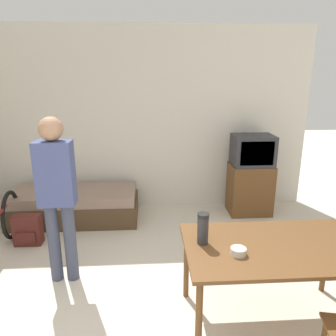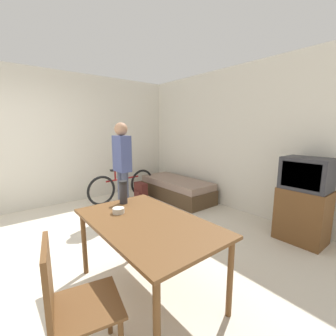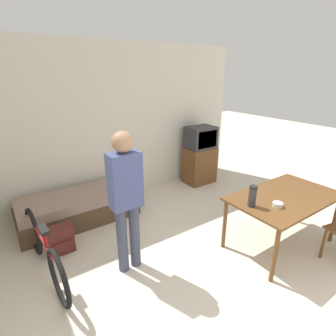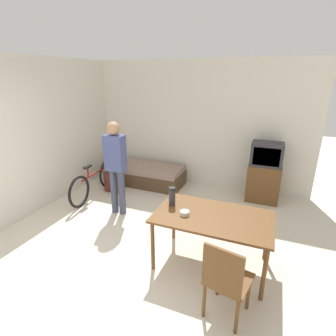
% 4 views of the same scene
% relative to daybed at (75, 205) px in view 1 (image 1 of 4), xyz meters
% --- Properties ---
extents(wall_back, '(5.25, 0.06, 2.70)m').
position_rel_daybed_xyz_m(wall_back, '(0.85, 0.49, 1.13)').
color(wall_back, silver).
rests_on(wall_back, ground_plane).
extents(daybed, '(1.77, 0.76, 0.45)m').
position_rel_daybed_xyz_m(daybed, '(0.00, 0.00, 0.00)').
color(daybed, '#4C3823').
rests_on(daybed, ground_plane).
extents(tv, '(0.61, 0.45, 1.19)m').
position_rel_daybed_xyz_m(tv, '(2.56, 0.10, 0.36)').
color(tv, brown).
rests_on(tv, ground_plane).
extents(dining_table, '(1.45, 0.87, 0.73)m').
position_rel_daybed_xyz_m(dining_table, '(2.06, -2.14, 0.44)').
color(dining_table, brown).
rests_on(dining_table, ground_plane).
extents(person_standing, '(0.34, 0.22, 1.67)m').
position_rel_daybed_xyz_m(person_standing, '(0.18, -1.41, 0.75)').
color(person_standing, '#3D4256').
rests_on(person_standing, ground_plane).
extents(thermos_flask, '(0.09, 0.09, 0.26)m').
position_rel_daybed_xyz_m(thermos_flask, '(1.48, -2.08, 0.65)').
color(thermos_flask, '#2D2D33').
rests_on(thermos_flask, dining_table).
extents(mate_bowl, '(0.12, 0.12, 0.05)m').
position_rel_daybed_xyz_m(mate_bowl, '(1.72, -2.26, 0.54)').
color(mate_bowl, beige).
rests_on(mate_bowl, dining_table).
extents(backpack, '(0.33, 0.19, 0.38)m').
position_rel_daybed_xyz_m(backpack, '(-0.44, -0.67, -0.03)').
color(backpack, '#56231E').
rests_on(backpack, ground_plane).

